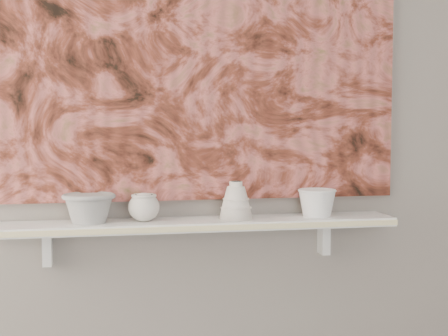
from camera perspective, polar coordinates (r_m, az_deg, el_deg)
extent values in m
plane|color=gray|center=(2.20, -3.15, 6.48)|extent=(3.60, 0.00, 3.60)
cube|color=silver|center=(2.13, -2.75, -5.16)|extent=(1.40, 0.18, 0.03)
cube|color=beige|center=(2.04, -2.37, -5.56)|extent=(1.40, 0.01, 0.02)
cube|color=silver|center=(2.20, -15.85, -7.03)|extent=(0.03, 0.06, 0.12)
cube|color=silver|center=(2.33, 9.11, -6.31)|extent=(0.03, 0.06, 0.12)
cube|color=maroon|center=(2.21, -3.11, 11.43)|extent=(1.50, 0.02, 1.10)
cube|color=black|center=(2.28, 8.24, 3.39)|extent=(0.09, 0.00, 0.08)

